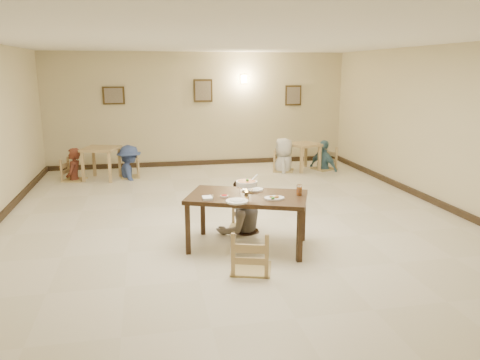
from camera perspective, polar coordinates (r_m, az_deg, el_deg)
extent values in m
plane|color=beige|center=(8.10, -0.60, -4.97)|extent=(10.00, 10.00, 0.00)
plane|color=white|center=(7.71, -0.66, 16.72)|extent=(10.00, 10.00, 0.00)
plane|color=beige|center=(12.68, -4.96, 8.54)|extent=(10.00, 0.00, 10.00)
plane|color=beige|center=(3.12, 17.21, -6.76)|extent=(10.00, 0.00, 10.00)
plane|color=beige|center=(9.38, 24.27, 5.76)|extent=(0.00, 10.00, 10.00)
cube|color=#2F2215|center=(12.85, -4.82, 2.12)|extent=(8.00, 0.06, 0.12)
cube|color=#2F2215|center=(9.63, 23.31, -2.75)|extent=(0.06, 10.00, 0.12)
cube|color=#3A2A14|center=(12.55, -15.15, 9.92)|extent=(0.55, 0.03, 0.45)
cube|color=gray|center=(12.54, -15.16, 9.91)|extent=(0.45, 0.01, 0.37)
cube|color=#3A2A14|center=(12.62, -4.53, 10.80)|extent=(0.50, 0.03, 0.60)
cube|color=gray|center=(12.61, -4.52, 10.79)|extent=(0.41, 0.01, 0.49)
cube|color=#3A2A14|center=(13.17, 6.51, 10.20)|extent=(0.45, 0.03, 0.55)
cube|color=gray|center=(13.16, 6.54, 10.20)|extent=(0.37, 0.01, 0.45)
cube|color=#FFD88C|center=(12.80, 0.45, 12.21)|extent=(0.16, 0.05, 0.22)
cube|color=#3A2515|center=(6.71, 0.92, -2.11)|extent=(1.91, 1.50, 0.06)
cube|color=#3A2515|center=(6.61, -6.40, -5.99)|extent=(0.07, 0.07, 0.73)
cube|color=#3A2515|center=(6.36, 7.28, -6.81)|extent=(0.07, 0.07, 0.73)
cube|color=#3A2515|center=(7.37, -4.57, -3.93)|extent=(0.07, 0.07, 0.73)
cube|color=#3A2515|center=(7.14, 7.65, -4.56)|extent=(0.07, 0.07, 0.73)
cube|color=tan|center=(7.58, 0.22, -2.99)|extent=(0.42, 0.42, 0.05)
cube|color=tan|center=(6.01, 1.39, -6.58)|extent=(0.51, 0.51, 0.06)
imported|color=gray|center=(7.38, 0.05, 0.10)|extent=(0.99, 0.87, 1.71)
torus|color=silver|center=(6.71, 0.80, -0.71)|extent=(0.24, 0.24, 0.01)
cylinder|color=silver|center=(6.74, 0.80, -1.62)|extent=(0.06, 0.06, 0.04)
cone|color=#FFA526|center=(6.73, 0.80, -1.24)|extent=(0.04, 0.04, 0.05)
cylinder|color=white|center=(6.70, 0.80, -0.43)|extent=(0.30, 0.30, 0.07)
cylinder|color=#B9612C|center=(6.70, 0.81, -0.17)|extent=(0.27, 0.27, 0.02)
sphere|color=#2D7223|center=(6.69, 0.91, -0.03)|extent=(0.04, 0.04, 0.04)
cylinder|color=silver|center=(6.77, 1.67, 0.22)|extent=(0.14, 0.09, 0.10)
cylinder|color=silver|center=(6.80, 1.48, -1.09)|extent=(0.01, 0.01, 0.14)
cylinder|color=silver|center=(6.76, -0.07, -1.17)|extent=(0.01, 0.01, 0.14)
cylinder|color=silver|center=(6.63, 1.00, -1.47)|extent=(0.01, 0.01, 0.14)
cylinder|color=white|center=(6.96, 1.57, -1.19)|extent=(0.32, 0.32, 0.02)
ellipsoid|color=white|center=(6.96, 1.57, -1.13)|extent=(0.21, 0.18, 0.07)
cylinder|color=white|center=(6.35, -0.37, -2.61)|extent=(0.31, 0.31, 0.02)
ellipsoid|color=white|center=(6.35, -0.37, -2.55)|extent=(0.20, 0.17, 0.07)
cylinder|color=white|center=(6.52, 4.20, -2.22)|extent=(0.29, 0.29, 0.02)
sphere|color=#2D7223|center=(6.43, 4.02, -2.20)|extent=(0.05, 0.05, 0.05)
cylinder|color=white|center=(6.62, -1.93, -1.97)|extent=(0.12, 0.12, 0.02)
cylinder|color=#A00102|center=(6.62, -1.93, -1.90)|extent=(0.09, 0.09, 0.01)
cube|color=white|center=(6.51, -4.01, -2.20)|extent=(0.13, 0.18, 0.03)
cube|color=silver|center=(6.60, -3.64, -2.02)|extent=(0.03, 0.19, 0.01)
cube|color=silver|center=(6.61, -3.35, -2.01)|extent=(0.03, 0.19, 0.01)
cylinder|color=white|center=(6.72, 7.23, -1.24)|extent=(0.08, 0.08, 0.16)
cylinder|color=#C65609|center=(6.72, 7.23, -1.37)|extent=(0.07, 0.07, 0.12)
cube|color=tan|center=(11.48, -16.64, 3.68)|extent=(0.96, 0.96, 0.06)
cube|color=tan|center=(11.38, -18.61, 1.51)|extent=(0.07, 0.07, 0.70)
cube|color=tan|center=(11.13, -15.60, 1.46)|extent=(0.07, 0.07, 0.70)
cube|color=tan|center=(11.96, -17.36, 2.14)|extent=(0.07, 0.07, 0.70)
cube|color=tan|center=(11.72, -14.47, 2.11)|extent=(0.07, 0.07, 0.70)
cube|color=tan|center=(12.17, 7.81, 4.31)|extent=(0.88, 0.88, 0.06)
cube|color=tan|center=(11.83, 7.51, 2.35)|extent=(0.07, 0.07, 0.64)
cube|color=tan|center=(12.18, 9.67, 2.59)|extent=(0.07, 0.07, 0.64)
cube|color=tan|center=(12.28, 5.87, 2.80)|extent=(0.07, 0.07, 0.64)
cube|color=tan|center=(12.62, 8.00, 3.02)|extent=(0.07, 0.07, 0.64)
cube|color=tan|center=(11.60, -19.69, 2.14)|extent=(0.46, 0.46, 0.05)
cube|color=tan|center=(11.55, -13.36, 2.38)|extent=(0.44, 0.44, 0.05)
cube|color=tan|center=(12.01, 5.37, 3.35)|extent=(0.49, 0.49, 0.05)
cube|color=tan|center=(12.36, 10.21, 3.60)|extent=(0.52, 0.52, 0.06)
imported|color=#5E2B1E|center=(11.55, -19.81, 3.68)|extent=(0.45, 0.61, 1.54)
imported|color=#3F5692|center=(11.49, -13.45, 4.13)|extent=(0.83, 1.13, 1.57)
imported|color=silver|center=(11.95, 5.40, 5.10)|extent=(0.74, 0.95, 1.70)
imported|color=teal|center=(12.32, 10.26, 4.79)|extent=(0.74, 0.97, 1.53)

